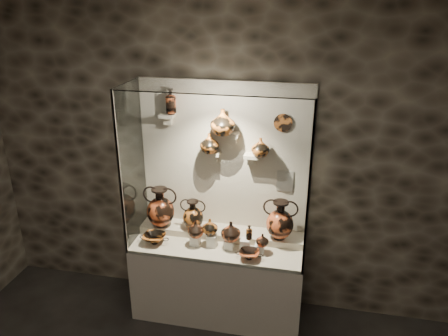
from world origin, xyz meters
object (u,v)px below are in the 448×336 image
(lekythos_small, at_px, (249,232))
(lekythos_tall, at_px, (171,100))
(jug_a, at_px, (196,229))
(jug_c, at_px, (231,231))
(jug_b, at_px, (210,226))
(amphora_left, at_px, (160,207))
(amphora_right, at_px, (280,220))
(ovoid_vase_a, at_px, (209,143))
(jug_e, at_px, (262,240))
(ovoid_vase_b, at_px, (223,122))
(amphora_mid, at_px, (193,215))
(kylix_left, at_px, (154,238))
(kylix_right, at_px, (249,254))
(ovoid_vase_c, at_px, (260,147))

(lekythos_small, distance_m, lekythos_tall, 1.46)
(jug_a, relative_size, jug_c, 0.85)
(jug_b, distance_m, lekythos_small, 0.39)
(amphora_left, xyz_separation_m, amphora_right, (1.22, 0.01, -0.01))
(amphora_left, height_order, ovoid_vase_a, ovoid_vase_a)
(amphora_right, distance_m, jug_a, 0.83)
(jug_e, xyz_separation_m, ovoid_vase_b, (-0.43, 0.24, 1.07))
(jug_b, bearing_deg, ovoid_vase_b, 72.35)
(amphora_mid, bearing_deg, jug_b, -55.52)
(jug_a, distance_m, lekythos_tall, 1.26)
(amphora_right, distance_m, kylix_left, 1.26)
(amphora_mid, relative_size, jug_a, 1.89)
(kylix_right, relative_size, lekythos_tall, 0.90)
(jug_e, distance_m, lekythos_tall, 1.58)
(amphora_left, distance_m, ovoid_vase_c, 1.22)
(jug_b, height_order, lekythos_small, jug_b)
(amphora_right, distance_m, lekythos_tall, 1.56)
(ovoid_vase_a, height_order, ovoid_vase_b, ovoid_vase_b)
(jug_e, bearing_deg, amphora_right, 31.56)
(jug_a, distance_m, ovoid_vase_b, 1.08)
(ovoid_vase_b, bearing_deg, amphora_right, 6.50)
(amphora_left, relative_size, kylix_right, 1.75)
(kylix_right, bearing_deg, ovoid_vase_b, 121.15)
(lekythos_tall, bearing_deg, amphora_right, -29.18)
(jug_c, xyz_separation_m, ovoid_vase_c, (0.23, 0.25, 0.79))
(amphora_left, xyz_separation_m, jug_c, (0.77, -0.16, -0.09))
(kylix_right, height_order, lekythos_tall, lekythos_tall)
(kylix_left, xyz_separation_m, kylix_right, (0.97, -0.08, -0.01))
(amphora_left, xyz_separation_m, jug_e, (1.08, -0.18, -0.14))
(lekythos_tall, bearing_deg, amphora_left, -160.56)
(amphora_mid, height_order, jug_c, amphora_mid)
(jug_a, relative_size, ovoid_vase_b, 0.69)
(amphora_right, bearing_deg, kylix_left, 170.44)
(jug_a, distance_m, jug_b, 0.14)
(amphora_left, bearing_deg, kylix_right, -2.52)
(kylix_left, relative_size, ovoid_vase_b, 1.18)
(amphora_left, distance_m, jug_a, 0.47)
(amphora_right, xyz_separation_m, lekythos_tall, (-1.10, 0.11, 1.10))
(jug_e, relative_size, ovoid_vase_b, 0.52)
(amphora_right, height_order, jug_e, amphora_right)
(amphora_right, bearing_deg, amphora_mid, 158.86)
(lekythos_tall, bearing_deg, lekythos_small, -42.02)
(amphora_left, relative_size, lekythos_small, 2.60)
(jug_b, distance_m, kylix_right, 0.47)
(jug_e, distance_m, ovoid_vase_b, 1.18)
(jug_c, height_order, ovoid_vase_c, ovoid_vase_c)
(amphora_right, distance_m, jug_e, 0.27)
(lekythos_tall, bearing_deg, jug_a, -68.82)
(amphora_left, height_order, kylix_left, amphora_left)
(lekythos_small, bearing_deg, amphora_left, -167.55)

